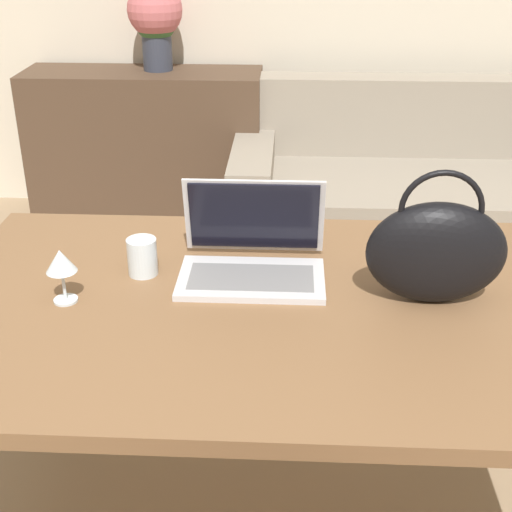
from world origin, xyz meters
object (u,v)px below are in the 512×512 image
object	(u,v)px
drinking_glass	(142,257)
handbag	(436,251)
couch	(422,197)
wine_glass	(61,264)
flower_vase	(155,18)
laptop	(253,249)

from	to	relation	value
drinking_glass	handbag	distance (m)	0.73
couch	drinking_glass	size ratio (longest dim) A/B	19.72
wine_glass	drinking_glass	bearing A→B (deg)	43.20
couch	handbag	world-z (taller)	handbag
wine_glass	flower_vase	distance (m)	2.34
couch	handbag	distance (m)	2.02
handbag	flower_vase	distance (m)	2.51
drinking_glass	wine_glass	distance (m)	0.22
laptop	wine_glass	xyz separation A→B (m)	(-0.44, -0.18, 0.04)
couch	flower_vase	distance (m)	1.64
handbag	laptop	bearing A→B (deg)	162.70
handbag	couch	bearing A→B (deg)	80.16
wine_glass	handbag	world-z (taller)	handbag
wine_glass	handbag	size ratio (longest dim) A/B	0.41
laptop	handbag	distance (m)	0.46
drinking_glass	wine_glass	xyz separation A→B (m)	(-0.16, -0.15, 0.05)
wine_glass	flower_vase	world-z (taller)	flower_vase
couch	flower_vase	world-z (taller)	flower_vase
couch	drinking_glass	xyz separation A→B (m)	(-1.04, -1.79, 0.53)
flower_vase	laptop	bearing A→B (deg)	-73.94
couch	wine_glass	world-z (taller)	wine_glass
drinking_glass	flower_vase	world-z (taller)	flower_vase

